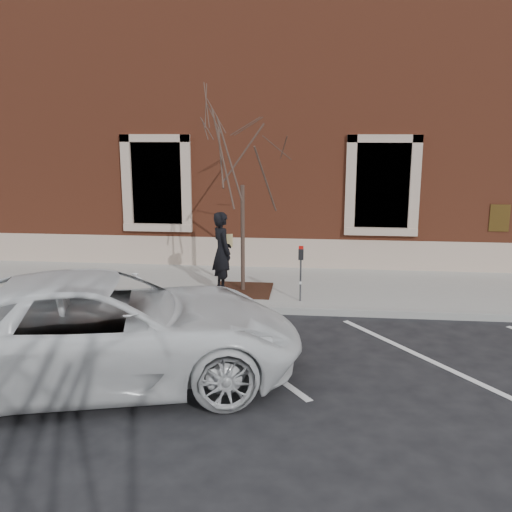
# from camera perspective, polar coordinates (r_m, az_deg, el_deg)

# --- Properties ---
(ground) EXTENTS (120.00, 120.00, 0.00)m
(ground) POSITION_cam_1_polar(r_m,az_deg,el_deg) (12.28, -0.29, -5.63)
(ground) COLOR #28282B
(ground) RESTS_ON ground
(sidewalk_near) EXTENTS (40.00, 3.50, 0.15)m
(sidewalk_near) POSITION_cam_1_polar(r_m,az_deg,el_deg) (13.92, 0.49, -3.09)
(sidewalk_near) COLOR #A4A19A
(sidewalk_near) RESTS_ON ground
(curb_near) EXTENTS (40.00, 0.12, 0.15)m
(curb_near) POSITION_cam_1_polar(r_m,az_deg,el_deg) (12.21, -0.32, -5.36)
(curb_near) COLOR #9E9E99
(curb_near) RESTS_ON ground
(parking_stripes) EXTENTS (28.00, 4.40, 0.01)m
(parking_stripes) POSITION_cam_1_polar(r_m,az_deg,el_deg) (10.23, -1.65, -9.45)
(parking_stripes) COLOR silver
(parking_stripes) RESTS_ON ground
(building_civic) EXTENTS (40.00, 8.62, 8.00)m
(building_civic) POSITION_cam_1_polar(r_m,az_deg,el_deg) (19.38, 2.25, 13.05)
(building_civic) COLOR brown
(building_civic) RESTS_ON ground
(man) EXTENTS (0.72, 0.80, 1.85)m
(man) POSITION_cam_1_polar(r_m,az_deg,el_deg) (13.16, -3.41, 0.44)
(man) COLOR black
(man) RESTS_ON sidewalk_near
(parking_meter) EXTENTS (0.11, 0.09, 1.23)m
(parking_meter) POSITION_cam_1_polar(r_m,az_deg,el_deg) (12.36, 4.50, -0.72)
(parking_meter) COLOR #595B60
(parking_meter) RESTS_ON sidewalk_near
(tree_grate) EXTENTS (1.33, 1.33, 0.03)m
(tree_grate) POSITION_cam_1_polar(r_m,az_deg,el_deg) (13.32, -1.31, -3.42)
(tree_grate) COLOR #3C1A13
(tree_grate) RESTS_ON sidewalk_near
(sapling) EXTENTS (2.68, 2.68, 4.47)m
(sapling) POSITION_cam_1_polar(r_m,az_deg,el_deg) (12.81, -1.38, 10.09)
(sapling) COLOR #4F3930
(sapling) RESTS_ON sidewalk_near
(white_truck) EXTENTS (6.62, 4.31, 1.69)m
(white_truck) POSITION_cam_1_polar(r_m,az_deg,el_deg) (9.08, -15.07, -7.11)
(white_truck) COLOR white
(white_truck) RESTS_ON ground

